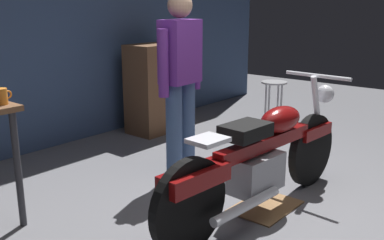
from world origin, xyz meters
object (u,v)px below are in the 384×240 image
(shop_stool, at_px, (274,93))
(mug_orange_travel, at_px, (1,96))
(person_standing, at_px, (180,78))
(wooden_dresser, at_px, (159,88))
(motorcycle, at_px, (262,157))

(shop_stool, relative_size, mug_orange_travel, 5.19)
(person_standing, relative_size, wooden_dresser, 1.52)
(motorcycle, xyz_separation_m, wooden_dresser, (1.17, 2.22, 0.10))
(shop_stool, bearing_deg, wooden_dresser, 127.40)
(wooden_dresser, height_order, mug_orange_travel, wooden_dresser)
(motorcycle, height_order, shop_stool, motorcycle)
(wooden_dresser, bearing_deg, mug_orange_travel, -159.40)
(person_standing, bearing_deg, wooden_dresser, -132.92)
(motorcycle, bearing_deg, shop_stool, 31.50)
(motorcycle, bearing_deg, wooden_dresser, 65.98)
(person_standing, height_order, mug_orange_travel, person_standing)
(person_standing, bearing_deg, shop_stool, 177.99)
(shop_stool, height_order, mug_orange_travel, mug_orange_travel)
(person_standing, distance_m, wooden_dresser, 1.61)
(motorcycle, xyz_separation_m, person_standing, (0.20, 1.00, 0.48))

